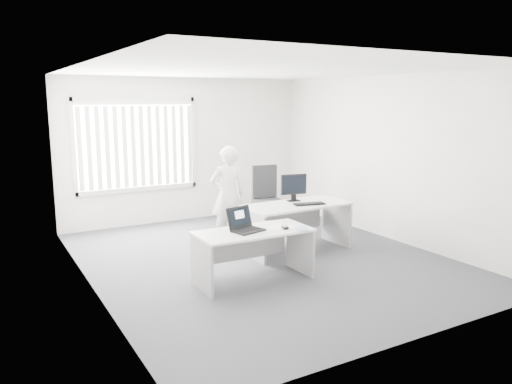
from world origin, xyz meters
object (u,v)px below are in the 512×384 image
laptop (248,220)px  monitor (294,188)px  office_chair (268,210)px  desk_near (254,245)px  person (228,195)px  desk_far (297,217)px

laptop → monitor: bearing=22.9°
office_chair → monitor: (-0.24, -1.20, 0.62)m
laptop → desk_near: bearing=-4.9°
person → laptop: 1.89m
office_chair → laptop: size_ratio=2.99×
desk_near → person: (0.51, 1.78, 0.32)m
desk_near → person: 1.88m
person → desk_far: bearing=134.6°
desk_far → office_chair: office_chair is taller
person → monitor: 1.11m
desk_near → person: person is taller
desk_near → office_chair: size_ratio=1.30×
office_chair → monitor: 1.37m
desk_far → office_chair: bearing=75.9°
office_chair → desk_near: bearing=-117.2°
laptop → office_chair: bearing=39.6°
desk_near → desk_far: 1.52m
desk_near → desk_far: (1.27, 0.85, 0.05)m
desk_near → laptop: size_ratio=3.88×
office_chair → person: size_ratio=0.72×
person → laptop: bearing=77.1°
person → laptop: (-0.60, -1.79, 0.03)m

